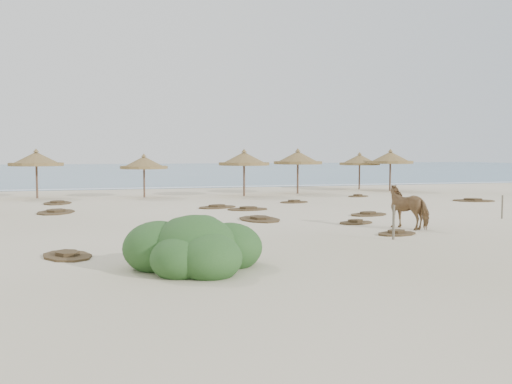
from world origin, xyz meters
TOP-DOWN VIEW (x-y plane):
  - ground at (0.00, 0.00)m, footprint 160.00×160.00m
  - ocean at (0.00, 75.00)m, footprint 200.00×100.00m
  - foam_line at (0.00, 26.00)m, footprint 70.00×0.60m
  - palapa_1 at (-10.29, 17.65)m, footprint 3.45×3.45m
  - palapa_2 at (-3.72, 16.54)m, footprint 3.46×3.46m
  - palapa_3 at (2.71, 15.83)m, footprint 3.36×3.36m
  - palapa_4 at (6.89, 17.03)m, footprint 4.06×4.06m
  - palapa_5 at (13.10, 20.13)m, footprint 3.95×3.95m
  - palapa_6 at (14.47, 17.78)m, footprint 4.18×4.18m
  - horse at (4.85, -1.27)m, footprint 1.66×2.15m
  - fence_post_near at (2.88, -3.63)m, footprint 0.11×0.11m
  - fence_post_far at (10.44, 0.47)m, footprint 0.09×0.09m
  - bush at (-4.27, -6.69)m, footprint 3.52×3.10m
  - scrub_1 at (-8.55, 8.25)m, footprint 2.17×2.88m
  - scrub_2 at (-3.26, 2.66)m, footprint 1.99×2.00m
  - scrub_3 at (0.70, 7.15)m, footprint 2.15×1.44m
  - scrub_4 at (5.44, 3.29)m, footprint 2.28×1.85m
  - scrub_5 at (14.92, 8.53)m, footprint 2.87×2.47m
  - scrub_6 at (-8.81, 13.36)m, footprint 1.75×2.47m
  - scrub_7 at (4.31, 10.40)m, footprint 1.92×1.44m
  - scrub_9 at (0.08, 2.83)m, footprint 1.89×2.68m
  - scrub_10 at (9.80, 13.47)m, footprint 1.73×1.36m
  - scrub_11 at (-7.42, -4.06)m, footprint 1.85×2.24m
  - scrub_12 at (3.54, 0.64)m, footprint 1.75×1.37m
  - scrub_13 at (-0.58, 8.62)m, footprint 2.60×2.23m
  - scrub_14 at (3.57, -2.61)m, footprint 1.76×1.37m

SIDE VIEW (x-z plane):
  - ground at x=0.00m, z-range 0.00..0.00m
  - ocean at x=0.00m, z-range 0.00..0.01m
  - foam_line at x=0.00m, z-range 0.00..0.01m
  - scrub_3 at x=0.70m, z-range -0.03..0.13m
  - scrub_6 at x=-8.81m, z-range -0.03..0.13m
  - scrub_9 at x=0.08m, z-range -0.03..0.13m
  - scrub_10 at x=9.80m, z-range -0.03..0.13m
  - scrub_14 at x=3.57m, z-range -0.03..0.13m
  - scrub_4 at x=5.44m, z-range -0.03..0.13m
  - scrub_5 at x=14.92m, z-range -0.03..0.13m
  - scrub_7 at x=4.31m, z-range -0.03..0.13m
  - scrub_11 at x=-7.42m, z-range -0.03..0.13m
  - scrub_12 at x=3.54m, z-range -0.03..0.13m
  - scrub_13 at x=-0.58m, z-range -0.03..0.13m
  - scrub_1 at x=-8.55m, z-range -0.03..0.13m
  - scrub_2 at x=-3.26m, z-range -0.03..0.13m
  - fence_post_far at x=10.44m, z-range 0.00..1.03m
  - bush at x=-4.27m, z-range -0.27..1.30m
  - fence_post_near at x=2.88m, z-range 0.00..1.16m
  - horse at x=4.85m, z-range 0.00..1.65m
  - palapa_2 at x=-3.72m, z-range 0.78..3.61m
  - palapa_5 at x=13.10m, z-range 0.81..3.74m
  - palapa_3 at x=2.71m, z-range 0.86..3.99m
  - palapa_1 at x=-10.29m, z-range 0.87..4.00m
  - palapa_6 at x=14.47m, z-range 0.87..4.03m
  - palapa_4 at x=6.89m, z-range 0.88..4.06m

